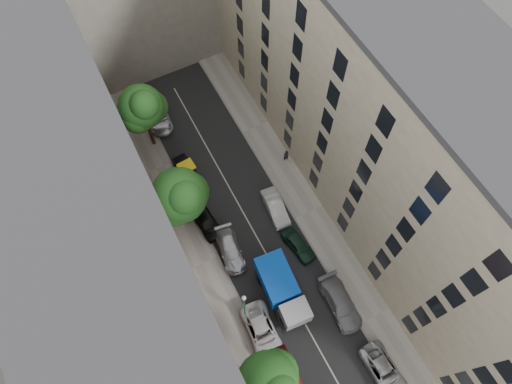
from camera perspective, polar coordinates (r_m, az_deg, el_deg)
ground at (r=42.33m, az=0.12°, el=-5.69°), size 120.00×120.00×0.00m
road_surface at (r=42.32m, az=0.12°, el=-5.68°), size 8.00×44.00×0.02m
sidewalk_left at (r=41.68m, az=-6.69°, el=-8.85°), size 3.00×44.00×0.15m
sidewalk_right at (r=43.54m, az=6.56°, el=-2.51°), size 3.00×44.00×0.15m
building_left at (r=32.66m, az=-17.38°, el=-7.27°), size 8.00×44.00×20.00m
building_right at (r=37.20m, az=15.49°, el=7.54°), size 8.00×44.00×20.00m
tarp_truck at (r=39.22m, az=3.22°, el=-12.03°), size 2.94×6.40×2.87m
car_left_1 at (r=39.01m, az=3.94°, el=-21.43°), size 1.56×4.04×1.31m
car_left_2 at (r=39.31m, az=0.74°, el=-17.03°), size 2.70×5.17×1.39m
car_left_3 at (r=41.25m, az=-3.23°, el=-7.23°), size 2.57×4.89×1.35m
car_left_4 at (r=42.43m, az=-6.34°, el=-3.58°), size 2.21×4.51×1.48m
car_left_5 at (r=45.11m, az=-8.53°, el=2.54°), size 1.75×4.08×1.31m
car_left_6 at (r=49.33m, az=-12.20°, el=9.30°), size 2.87×5.29×1.41m
car_right_0 at (r=40.24m, az=15.71°, el=-20.77°), size 2.22×4.74×1.31m
car_right_1 at (r=40.37m, az=10.48°, el=-13.49°), size 2.41×5.30×1.50m
car_right_2 at (r=41.55m, az=5.32°, el=-6.60°), size 2.13×4.01×1.30m
car_right_3 at (r=42.81m, az=2.46°, el=-1.97°), size 1.86×4.32×1.38m
tree_near at (r=34.07m, az=1.71°, el=-22.85°), size 4.78×4.41×7.84m
tree_mid at (r=38.55m, az=-9.35°, el=-0.60°), size 5.10×4.80×7.90m
tree_far at (r=43.50m, az=-13.93°, el=10.09°), size 4.66×4.28×8.35m
lamp_post at (r=36.30m, az=-1.46°, el=-13.97°), size 0.36×0.36×6.33m
pedestrian at (r=45.33m, az=3.77°, el=4.60°), size 0.60×0.42×1.59m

